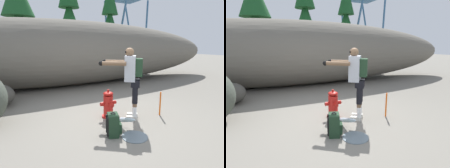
{
  "view_description": "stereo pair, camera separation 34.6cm",
  "coord_description": "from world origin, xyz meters",
  "views": [
    {
      "loc": [
        -2.02,
        -3.74,
        1.76
      ],
      "look_at": [
        0.16,
        0.44,
        0.75
      ],
      "focal_mm": 29.83,
      "sensor_mm": 36.0,
      "label": 1
    },
    {
      "loc": [
        -1.71,
        -3.89,
        1.76
      ],
      "look_at": [
        0.16,
        0.44,
        0.75
      ],
      "focal_mm": 29.83,
      "sensor_mm": 36.0,
      "label": 2
    }
  ],
  "objects": [
    {
      "name": "spare_backpack",
      "position": [
        -0.43,
        -0.75,
        0.22
      ],
      "size": [
        0.34,
        0.35,
        0.47
      ],
      "rotation": [
        0.0,
        0.0,
        5.96
      ],
      "color": "#1E3823",
      "rests_on": "ground_plane"
    },
    {
      "name": "fire_hydrant",
      "position": [
        -0.1,
        0.14,
        0.32
      ],
      "size": [
        0.41,
        0.36,
        0.69
      ],
      "color": "red",
      "rests_on": "ground_plane"
    },
    {
      "name": "survey_stake",
      "position": [
        1.11,
        -0.35,
        0.3
      ],
      "size": [
        0.04,
        0.04,
        0.6
      ],
      "primitive_type": "cylinder",
      "color": "#E55914",
      "rests_on": "ground_plane"
    },
    {
      "name": "hydrant_water_jet",
      "position": [
        -0.1,
        -0.63,
        0.13
      ],
      "size": [
        0.51,
        1.26,
        0.46
      ],
      "color": "silver",
      "rests_on": "ground_plane"
    },
    {
      "name": "pine_tree_center",
      "position": [
        1.68,
        9.8,
        3.78
      ],
      "size": [
        2.2,
        2.2,
        6.95
      ],
      "color": "#47331E",
      "rests_on": "ground_plane"
    },
    {
      "name": "pine_tree_right",
      "position": [
        5.19,
        10.45,
        3.66
      ],
      "size": [
        2.05,
        2.05,
        6.74
      ],
      "color": "#47331E",
      "rests_on": "ground_plane"
    },
    {
      "name": "ground_plane",
      "position": [
        0.0,
        0.0,
        -0.02
      ],
      "size": [
        56.0,
        56.0,
        0.04
      ],
      "primitive_type": "cube",
      "color": "slate"
    },
    {
      "name": "pine_tree_left",
      "position": [
        -1.61,
        7.84,
        2.85
      ],
      "size": [
        2.57,
        2.57,
        5.4
      ],
      "color": "#47331E",
      "rests_on": "ground_plane"
    },
    {
      "name": "dirt_embankment",
      "position": [
        0.0,
        4.36,
        1.39
      ],
      "size": [
        16.25,
        3.2,
        2.77
      ],
      "primitive_type": "ellipsoid",
      "color": "#666056",
      "rests_on": "ground_plane"
    },
    {
      "name": "utility_worker",
      "position": [
        0.34,
        -0.17,
        1.07
      ],
      "size": [
        1.01,
        0.89,
        1.69
      ],
      "rotation": [
        0.0,
        0.0,
        2.51
      ],
      "color": "beige",
      "rests_on": "ground_plane"
    },
    {
      "name": "boulder_mid",
      "position": [
        -2.59,
        2.32,
        0.32
      ],
      "size": [
        1.35,
        1.35,
        0.65
      ],
      "primitive_type": "ellipsoid",
      "rotation": [
        0.0,
        0.0,
        2.17
      ],
      "color": "#413F39",
      "rests_on": "ground_plane"
    }
  ]
}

